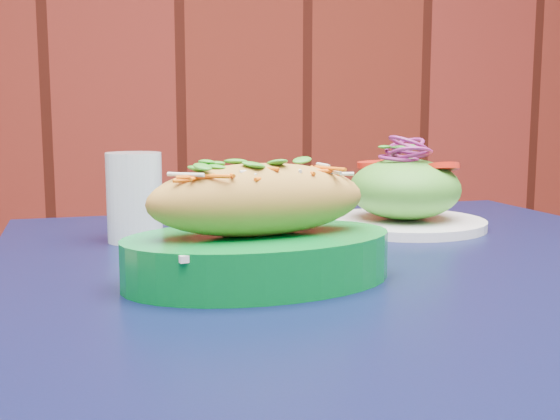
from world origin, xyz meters
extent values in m
cube|color=black|center=(0.12, 1.50, 0.73)|extent=(0.87, 0.87, 0.03)
cube|color=white|center=(-0.02, 1.43, 0.79)|extent=(0.22, 0.16, 0.01)
ellipsoid|color=gold|center=(-0.02, 1.43, 0.83)|extent=(0.22, 0.12, 0.07)
cylinder|color=white|center=(0.23, 1.69, 0.76)|extent=(0.22, 0.22, 0.01)
ellipsoid|color=#4C992D|center=(0.23, 1.69, 0.80)|extent=(0.15, 0.15, 0.08)
cylinder|color=red|center=(0.27, 1.66, 0.84)|extent=(0.04, 0.04, 0.01)
cylinder|color=red|center=(0.19, 1.72, 0.84)|extent=(0.04, 0.04, 0.01)
cylinder|color=red|center=(0.23, 1.73, 0.84)|extent=(0.04, 0.04, 0.01)
torus|color=#7C1B62|center=(0.23, 1.69, 0.85)|extent=(0.06, 0.06, 0.01)
torus|color=#7C1B62|center=(0.23, 1.69, 0.85)|extent=(0.06, 0.06, 0.01)
torus|color=#7C1B62|center=(0.23, 1.69, 0.86)|extent=(0.06, 0.06, 0.01)
torus|color=#7C1B62|center=(0.23, 1.69, 0.86)|extent=(0.06, 0.06, 0.01)
torus|color=#7C1B62|center=(0.23, 1.69, 0.87)|extent=(0.06, 0.06, 0.01)
torus|color=#7C1B62|center=(0.23, 1.69, 0.87)|extent=(0.06, 0.06, 0.01)
cylinder|color=silver|center=(-0.13, 1.65, 0.80)|extent=(0.07, 0.07, 0.11)
camera|label=1|loc=(-0.12, 0.79, 0.91)|focal=45.00mm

